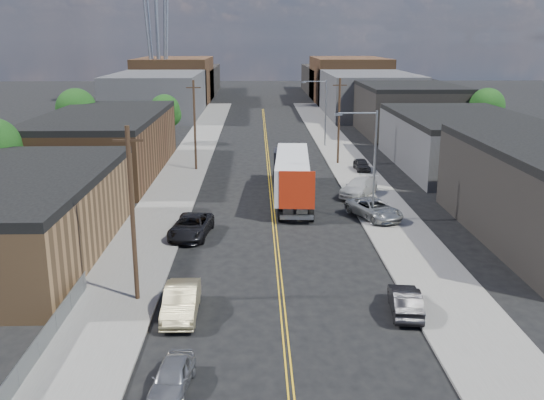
{
  "coord_description": "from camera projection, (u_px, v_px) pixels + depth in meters",
  "views": [
    {
      "loc": [
        -1.38,
        -21.95,
        14.47
      ],
      "look_at": [
        -0.23,
        22.56,
        2.5
      ],
      "focal_mm": 40.0,
      "sensor_mm": 36.0,
      "label": 1
    }
  ],
  "objects": [
    {
      "name": "semi_truck",
      "position": [
        291.0,
        172.0,
        55.73
      ],
      "size": [
        3.61,
        16.78,
        4.36
      ],
      "rotation": [
        0.0,
        0.0,
        -0.06
      ],
      "color": "silver",
      "rests_on": "ground"
    },
    {
      "name": "warehouse_brown",
      "position": [
        105.0,
        143.0,
        66.15
      ],
      "size": [
        12.0,
        26.0,
        6.6
      ],
      "color": "#523620",
      "rests_on": "ground"
    },
    {
      "name": "car_right_oncoming",
      "position": [
        405.0,
        301.0,
        32.68
      ],
      "size": [
        1.98,
        4.48,
        1.43
      ],
      "primitive_type": "imported",
      "rotation": [
        0.0,
        0.0,
        3.03
      ],
      "color": "black",
      "rests_on": "ground"
    },
    {
      "name": "utility_pole_right",
      "position": [
        339.0,
        121.0,
        70.19
      ],
      "size": [
        1.6,
        0.26,
        10.0
      ],
      "color": "black",
      "rests_on": "ground"
    },
    {
      "name": "car_left_a",
      "position": [
        172.0,
        376.0,
        25.53
      ],
      "size": [
        1.87,
        3.92,
        1.29
      ],
      "primitive_type": "imported",
      "rotation": [
        0.0,
        0.0,
        -0.09
      ],
      "color": "gray",
      "rests_on": "ground"
    },
    {
      "name": "tree_right_far",
      "position": [
        487.0,
        108.0,
        82.31
      ],
      "size": [
        4.85,
        4.76,
        7.91
      ],
      "color": "black",
      "rests_on": "ground"
    },
    {
      "name": "tree_left_far",
      "position": [
        165.0,
        112.0,
        83.3
      ],
      "size": [
        4.35,
        4.2,
        6.97
      ],
      "color": "black",
      "rests_on": "ground"
    },
    {
      "name": "centerline",
      "position": [
        269.0,
        170.0,
        68.42
      ],
      "size": [
        0.32,
        120.0,
        0.01
      ],
      "primitive_type": "cube",
      "color": "gold",
      "rests_on": "ground"
    },
    {
      "name": "industrial_right_b",
      "position": [
        461.0,
        141.0,
        69.14
      ],
      "size": [
        14.0,
        24.0,
        6.1
      ],
      "color": "#3A393C",
      "rests_on": "ground"
    },
    {
      "name": "streetlight_far",
      "position": [
        323.0,
        108.0,
        81.71
      ],
      "size": [
        3.39,
        0.25,
        9.0
      ],
      "color": "gray",
      "rests_on": "ground"
    },
    {
      "name": "tree_left_mid",
      "position": [
        77.0,
        111.0,
        76.06
      ],
      "size": [
        5.1,
        5.04,
        8.37
      ],
      "color": "black",
      "rests_on": "ground"
    },
    {
      "name": "car_right_lot_c",
      "position": [
        362.0,
        165.0,
        67.36
      ],
      "size": [
        1.61,
        3.78,
        1.27
      ],
      "primitive_type": "imported",
      "rotation": [
        0.0,
        0.0,
        0.03
      ],
      "color": "black",
      "rests_on": "sidewalk_right"
    },
    {
      "name": "streetlight_near",
      "position": [
        370.0,
        157.0,
        47.92
      ],
      "size": [
        3.39,
        0.25,
        9.0
      ],
      "color": "gray",
      "rests_on": "ground"
    },
    {
      "name": "skyline_right_c",
      "position": [
        337.0,
        80.0,
        159.72
      ],
      "size": [
        16.0,
        40.0,
        7.0
      ],
      "primitive_type": "cube",
      "color": "black",
      "rests_on": "ground"
    },
    {
      "name": "car_right_lot_b",
      "position": [
        359.0,
        187.0,
        56.66
      ],
      "size": [
        4.71,
        5.8,
        1.58
      ],
      "primitive_type": "imported",
      "rotation": [
        0.0,
        0.0,
        -0.55
      ],
      "color": "#AFAFAF",
      "rests_on": "sidewalk_right"
    },
    {
      "name": "skyline_left_c",
      "position": [
        185.0,
        81.0,
        158.73
      ],
      "size": [
        16.0,
        40.0,
        7.0
      ],
      "primitive_type": "cube",
      "color": "black",
      "rests_on": "ground"
    },
    {
      "name": "car_right_lot_a",
      "position": [
        374.0,
        209.0,
        49.45
      ],
      "size": [
        4.68,
        6.19,
        1.56
      ],
      "primitive_type": "imported",
      "rotation": [
        0.0,
        0.0,
        0.42
      ],
      "color": "#929596",
      "rests_on": "sidewalk_right"
    },
    {
      "name": "chainlink_fence",
      "position": [
        39.0,
        347.0,
        27.9
      ],
      "size": [
        0.05,
        16.0,
        1.22
      ],
      "color": "slate",
      "rests_on": "ground"
    },
    {
      "name": "ground",
      "position": [
        267.0,
        147.0,
        82.9
      ],
      "size": [
        260.0,
        260.0,
        0.0
      ],
      "primitive_type": "plane",
      "color": "black",
      "rests_on": "ground"
    },
    {
      "name": "skyline_right_a",
      "position": [
        367.0,
        94.0,
        116.15
      ],
      "size": [
        16.0,
        30.0,
        8.0
      ],
      "primitive_type": "cube",
      "color": "#3A393C",
      "rests_on": "ground"
    },
    {
      "name": "warehouse_tan",
      "position": [
        13.0,
        215.0,
        41.18
      ],
      "size": [
        12.0,
        22.0,
        5.6
      ],
      "color": "brown",
      "rests_on": "ground"
    },
    {
      "name": "industrial_right_c",
      "position": [
        407.0,
        108.0,
        94.05
      ],
      "size": [
        14.0,
        22.0,
        7.6
      ],
      "color": "black",
      "rests_on": "ground"
    },
    {
      "name": "skyline_right_b",
      "position": [
        348.0,
        80.0,
        140.03
      ],
      "size": [
        16.0,
        26.0,
        10.0
      ],
      "primitive_type": "cube",
      "color": "#523620",
      "rests_on": "ground"
    },
    {
      "name": "skyline_left_a",
      "position": [
        158.0,
        94.0,
        115.15
      ],
      "size": [
        16.0,
        30.0,
        8.0
      ],
      "primitive_type": "cube",
      "color": "#3A393C",
      "rests_on": "ground"
    },
    {
      "name": "utility_pole_left_far",
      "position": [
        195.0,
        125.0,
        66.88
      ],
      "size": [
        1.6,
        0.26,
        10.0
      ],
      "color": "black",
      "rests_on": "ground"
    },
    {
      "name": "sidewalk_right",
      "position": [
        353.0,
        169.0,
        68.64
      ],
      "size": [
        5.0,
        140.0,
        0.15
      ],
      "primitive_type": "cube",
      "color": "slate",
      "rests_on": "ground"
    },
    {
      "name": "car_left_c",
      "position": [
        191.0,
        226.0,
        45.3
      ],
      "size": [
        3.31,
        6.04,
        1.6
      ],
      "primitive_type": "imported",
      "rotation": [
        0.0,
        0.0,
        -0.12
      ],
      "color": "black",
      "rests_on": "ground"
    },
    {
      "name": "skyline_left_b",
      "position": [
        175.0,
        80.0,
        139.03
      ],
      "size": [
        16.0,
        26.0,
        10.0
      ],
      "primitive_type": "cube",
      "color": "#523620",
      "rests_on": "ground"
    },
    {
      "name": "car_left_b",
      "position": [
        181.0,
        302.0,
        32.35
      ],
      "size": [
        1.8,
        5.01,
        1.64
      ],
      "primitive_type": "imported",
      "rotation": [
        0.0,
        0.0,
        0.01
      ],
      "color": "#8D815C",
      "rests_on": "ground"
    },
    {
      "name": "utility_pole_left_near",
      "position": [
        132.0,
        214.0,
        33.1
      ],
      "size": [
        1.6,
        0.26,
        10.0
      ],
      "color": "black",
      "rests_on": "ground"
    },
    {
      "name": "sidewalk_left",
      "position": [
        185.0,
        170.0,
        68.17
      ],
      "size": [
        5.0,
        140.0,
        0.15
      ],
      "primitive_type": "cube",
      "color": "slate",
      "rests_on": "ground"
    }
  ]
}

